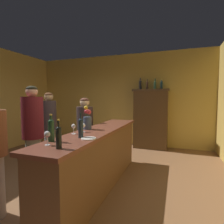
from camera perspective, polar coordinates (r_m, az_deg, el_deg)
The scene contains 19 objects.
floor at distance 3.67m, azimuth -13.36°, elevation -20.50°, with size 7.83×7.83×0.00m, color brown.
wall_back at distance 6.14m, azimuth 2.29°, elevation 3.93°, with size 6.02×0.12×2.99m, color gold.
bar_counter at distance 3.17m, azimuth -4.37°, elevation -14.51°, with size 0.56×2.95×1.01m.
display_cabinet at distance 5.61m, azimuth 12.20°, elevation -1.83°, with size 1.08×0.45×1.82m.
wine_bottle_rose at distance 2.42m, azimuth -9.93°, elevation -4.71°, with size 0.07×0.07×0.34m.
wine_bottle_riesling at distance 2.30m, azimuth -18.84°, elevation -5.14°, with size 0.07×0.07×0.33m.
wine_bottle_merlot at distance 1.95m, azimuth -16.65°, elevation -7.35°, with size 0.06×0.06×0.31m.
wine_glass_front at distance 2.14m, azimuth -19.97°, elevation -6.92°, with size 0.07×0.07×0.16m.
wine_glass_mid at distance 2.83m, azimuth -9.25°, elevation -4.38°, with size 0.08×0.08×0.14m.
wine_glass_rear at distance 2.70m, azimuth -12.17°, elevation -4.67°, with size 0.07×0.07×0.15m.
flower_arrangement at distance 3.07m, azimuth -7.84°, elevation -2.64°, with size 0.14×0.14×0.40m.
cheese_plate at distance 2.36m, azimuth -7.48°, elevation -8.34°, with size 0.20×0.20×0.01m, color white.
display_bottle_left at distance 5.65m, azimuth 9.05°, elevation 8.72°, with size 0.08×0.08×0.35m.
display_bottle_midleft at distance 5.62m, azimuth 11.20°, elevation 8.49°, with size 0.07×0.07×0.30m.
display_bottle_center at distance 5.59m, azimuth 13.59°, elevation 8.49°, with size 0.08×0.08×0.31m.
display_bottle_midright at distance 5.57m, azimuth 15.56°, elevation 8.45°, with size 0.07×0.07×0.29m.
patron_near_entrance at distance 4.13m, azimuth -19.32°, elevation -4.35°, with size 0.30×0.30×1.66m.
patron_tall at distance 3.23m, azimuth -23.86°, elevation -6.31°, with size 0.34×0.34×1.74m.
patron_in_navy at distance 3.99m, azimuth -8.62°, elevation -5.58°, with size 0.36×0.36×1.55m.
Camera 1 is at (1.84, -2.78, 1.53)m, focal length 28.67 mm.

